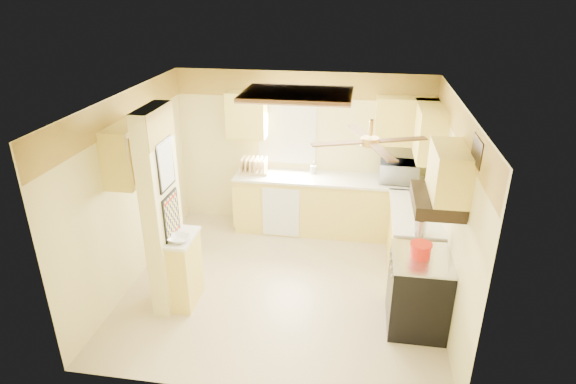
% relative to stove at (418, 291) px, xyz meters
% --- Properties ---
extents(floor, '(4.00, 4.00, 0.00)m').
position_rel_stove_xyz_m(floor, '(-1.67, 0.55, -0.46)').
color(floor, beige).
rests_on(floor, ground).
extents(ceiling, '(4.00, 4.00, 0.00)m').
position_rel_stove_xyz_m(ceiling, '(-1.67, 0.55, 2.04)').
color(ceiling, white).
rests_on(ceiling, wall_back).
extents(wall_back, '(4.00, 0.00, 4.00)m').
position_rel_stove_xyz_m(wall_back, '(-1.67, 2.45, 0.79)').
color(wall_back, '#EDDF91').
rests_on(wall_back, floor).
extents(wall_front, '(4.00, 0.00, 4.00)m').
position_rel_stove_xyz_m(wall_front, '(-1.67, -1.35, 0.79)').
color(wall_front, '#EDDF91').
rests_on(wall_front, floor).
extents(wall_left, '(0.00, 3.80, 3.80)m').
position_rel_stove_xyz_m(wall_left, '(-3.67, 0.55, 0.79)').
color(wall_left, '#EDDF91').
rests_on(wall_left, floor).
extents(wall_right, '(0.00, 3.80, 3.80)m').
position_rel_stove_xyz_m(wall_right, '(0.33, 0.55, 0.79)').
color(wall_right, '#EDDF91').
rests_on(wall_right, floor).
extents(wallpaper_border, '(4.00, 0.02, 0.40)m').
position_rel_stove_xyz_m(wallpaper_border, '(-1.67, 2.43, 1.84)').
color(wallpaper_border, yellow).
rests_on(wallpaper_border, wall_back).
extents(partition_column, '(0.20, 0.70, 2.50)m').
position_rel_stove_xyz_m(partition_column, '(-3.02, 0.00, 0.79)').
color(partition_column, '#EDDF91').
rests_on(partition_column, floor).
extents(partition_ledge, '(0.25, 0.55, 0.90)m').
position_rel_stove_xyz_m(partition_ledge, '(-2.80, 0.00, -0.01)').
color(partition_ledge, '#DFCD58').
rests_on(partition_ledge, floor).
extents(ledge_top, '(0.28, 0.58, 0.04)m').
position_rel_stove_xyz_m(ledge_top, '(-2.80, 0.00, 0.46)').
color(ledge_top, white).
rests_on(ledge_top, partition_ledge).
extents(lower_cabinets_back, '(3.00, 0.60, 0.90)m').
position_rel_stove_xyz_m(lower_cabinets_back, '(-1.17, 2.15, -0.01)').
color(lower_cabinets_back, '#DFCD58').
rests_on(lower_cabinets_back, floor).
extents(lower_cabinets_right, '(0.60, 1.40, 0.90)m').
position_rel_stove_xyz_m(lower_cabinets_right, '(0.03, 1.15, -0.01)').
color(lower_cabinets_right, '#DFCD58').
rests_on(lower_cabinets_right, floor).
extents(countertop_back, '(3.04, 0.64, 0.04)m').
position_rel_stove_xyz_m(countertop_back, '(-1.17, 2.14, 0.46)').
color(countertop_back, white).
rests_on(countertop_back, lower_cabinets_back).
extents(countertop_right, '(0.64, 1.44, 0.04)m').
position_rel_stove_xyz_m(countertop_right, '(0.02, 1.15, 0.46)').
color(countertop_right, white).
rests_on(countertop_right, lower_cabinets_right).
extents(dishwasher_panel, '(0.58, 0.02, 0.80)m').
position_rel_stove_xyz_m(dishwasher_panel, '(-1.92, 1.84, -0.03)').
color(dishwasher_panel, white).
rests_on(dishwasher_panel, lower_cabinets_back).
extents(window, '(0.92, 0.02, 1.02)m').
position_rel_stove_xyz_m(window, '(-1.92, 2.44, 1.09)').
color(window, white).
rests_on(window, wall_back).
extents(upper_cab_back_left, '(0.60, 0.35, 0.70)m').
position_rel_stove_xyz_m(upper_cab_back_left, '(-2.52, 2.27, 1.39)').
color(upper_cab_back_left, '#DFCD58').
rests_on(upper_cab_back_left, wall_back).
extents(upper_cab_back_right, '(0.90, 0.35, 0.70)m').
position_rel_stove_xyz_m(upper_cab_back_right, '(-0.12, 2.27, 1.39)').
color(upper_cab_back_right, '#DFCD58').
rests_on(upper_cab_back_right, wall_back).
extents(upper_cab_right, '(0.35, 1.00, 0.70)m').
position_rel_stove_xyz_m(upper_cab_right, '(0.16, 1.80, 1.39)').
color(upper_cab_right, '#DFCD58').
rests_on(upper_cab_right, wall_right).
extents(upper_cab_left_wall, '(0.35, 0.75, 0.70)m').
position_rel_stove_xyz_m(upper_cab_left_wall, '(-3.49, 0.30, 1.39)').
color(upper_cab_left_wall, '#DFCD58').
rests_on(upper_cab_left_wall, wall_left).
extents(upper_cab_over_stove, '(0.35, 0.76, 0.52)m').
position_rel_stove_xyz_m(upper_cab_over_stove, '(0.16, 0.00, 1.49)').
color(upper_cab_over_stove, '#DFCD58').
rests_on(upper_cab_over_stove, wall_right).
extents(stove, '(0.68, 0.77, 0.92)m').
position_rel_stove_xyz_m(stove, '(0.00, 0.00, 0.00)').
color(stove, black).
rests_on(stove, floor).
extents(range_hood, '(0.50, 0.76, 0.14)m').
position_rel_stove_xyz_m(range_hood, '(0.07, 0.00, 1.16)').
color(range_hood, black).
rests_on(range_hood, upper_cab_over_stove).
extents(poster_menu, '(0.02, 0.42, 0.57)m').
position_rel_stove_xyz_m(poster_menu, '(-2.91, 0.00, 1.39)').
color(poster_menu, black).
rests_on(poster_menu, partition_column).
extents(poster_nashville, '(0.02, 0.42, 0.57)m').
position_rel_stove_xyz_m(poster_nashville, '(-2.91, 0.00, 0.74)').
color(poster_nashville, black).
rests_on(poster_nashville, partition_column).
extents(ceiling_light_panel, '(1.35, 0.95, 0.06)m').
position_rel_stove_xyz_m(ceiling_light_panel, '(-1.57, 1.05, 2.00)').
color(ceiling_light_panel, brown).
rests_on(ceiling_light_panel, ceiling).
extents(ceiling_fan, '(1.15, 1.15, 0.26)m').
position_rel_stove_xyz_m(ceiling_fan, '(-0.67, -0.15, 1.83)').
color(ceiling_fan, gold).
rests_on(ceiling_fan, ceiling).
extents(vent_grate, '(0.02, 0.40, 0.25)m').
position_rel_stove_xyz_m(vent_grate, '(0.31, -0.35, 1.84)').
color(vent_grate, black).
rests_on(vent_grate, wall_right).
extents(microwave, '(0.59, 0.41, 0.32)m').
position_rel_stove_xyz_m(microwave, '(-0.16, 2.14, 0.64)').
color(microwave, white).
rests_on(microwave, countertop_back).
extents(bowl, '(0.25, 0.25, 0.06)m').
position_rel_stove_xyz_m(bowl, '(-2.79, -0.12, 0.51)').
color(bowl, white).
rests_on(bowl, ledge_top).
extents(dutch_oven, '(0.25, 0.25, 0.16)m').
position_rel_stove_xyz_m(dutch_oven, '(-0.03, 0.02, 0.54)').
color(dutch_oven, red).
rests_on(dutch_oven, stove).
extents(kettle, '(0.15, 0.15, 0.23)m').
position_rel_stove_xyz_m(kettle, '(0.00, 0.50, 0.59)').
color(kettle, silver).
rests_on(kettle, countertop_right).
extents(dish_rack, '(0.46, 0.36, 0.24)m').
position_rel_stove_xyz_m(dish_rack, '(-2.41, 2.16, 0.57)').
color(dish_rack, tan).
rests_on(dish_rack, countertop_back).
extents(utensil_crock, '(0.09, 0.09, 0.19)m').
position_rel_stove_xyz_m(utensil_crock, '(-1.48, 2.30, 0.54)').
color(utensil_crock, white).
rests_on(utensil_crock, countertop_back).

